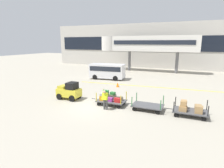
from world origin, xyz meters
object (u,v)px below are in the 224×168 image
object	(u,v)px
baggage_tug	(69,91)
baggage_cart_lead	(110,98)
baggage_cart_tail	(190,109)
baggage_cart_middle	(147,106)
baggage_handler	(105,99)
shuttle_van	(107,70)
safety_cone_near	(118,85)

from	to	relation	value
baggage_tug	baggage_cart_lead	xyz separation A→B (m)	(4.06, 0.05, -0.22)
baggage_tug	baggage_cart_tail	distance (m)	10.15
baggage_tug	baggage_cart_middle	distance (m)	7.17
baggage_tug	baggage_handler	world-z (taller)	baggage_tug
shuttle_van	safety_cone_near	xyz separation A→B (m)	(3.16, -3.89, -0.96)
baggage_tug	baggage_cart_lead	world-z (taller)	baggage_tug
baggage_cart_lead	baggage_cart_tail	world-z (taller)	baggage_cart_lead
baggage_handler	safety_cone_near	bearing A→B (deg)	104.80
baggage_tug	safety_cone_near	bearing A→B (deg)	69.93
baggage_handler	baggage_cart_tail	bearing A→B (deg)	12.04
baggage_cart_lead	safety_cone_near	distance (m)	6.36
shuttle_van	baggage_tug	bearing A→B (deg)	-84.76
baggage_cart_middle	baggage_cart_tail	world-z (taller)	same
baggage_cart_tail	shuttle_van	distance (m)	14.90
baggage_cart_middle	baggage_handler	bearing A→B (deg)	-157.31
baggage_cart_middle	safety_cone_near	world-z (taller)	baggage_cart_middle
baggage_cart_lead	shuttle_van	bearing A→B (deg)	116.54
baggage_tug	shuttle_van	size ratio (longest dim) A/B	0.43
baggage_cart_middle	baggage_handler	world-z (taller)	baggage_handler
baggage_cart_lead	baggage_handler	size ratio (longest dim) A/B	1.92
baggage_tug	baggage_cart_tail	size ratio (longest dim) A/B	0.70
baggage_cart_lead	baggage_handler	distance (m)	1.29
baggage_handler	shuttle_van	xyz separation A→B (m)	(-5.10, 11.22, 0.37)
baggage_cart_lead	baggage_cart_middle	world-z (taller)	baggage_cart_lead
baggage_cart_tail	shuttle_van	bearing A→B (deg)	138.07
baggage_cart_lead	baggage_cart_tail	size ratio (longest dim) A/B	1.00
baggage_cart_tail	shuttle_van	xyz separation A→B (m)	(-11.07, 9.94, 0.72)
shuttle_van	safety_cone_near	size ratio (longest dim) A/B	9.02
baggage_handler	shuttle_van	bearing A→B (deg)	114.43
baggage_cart_middle	shuttle_van	size ratio (longest dim) A/B	0.61
baggage_cart_tail	baggage_handler	distance (m)	6.12
baggage_cart_tail	baggage_handler	bearing A→B (deg)	-167.96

